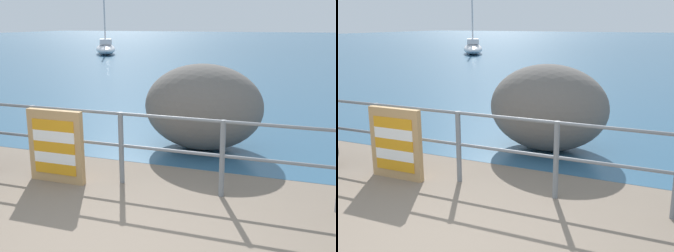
% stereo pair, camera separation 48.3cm
% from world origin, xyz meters
% --- Properties ---
extents(ground_plane, '(120.00, 120.00, 0.10)m').
position_xyz_m(ground_plane, '(0.00, 20.00, -0.05)').
color(ground_plane, '#756656').
extents(sea_surface, '(120.00, 90.00, 0.01)m').
position_xyz_m(sea_surface, '(0.00, 47.58, 0.00)').
color(sea_surface, '#2D5675').
rests_on(sea_surface, ground_plane).
extents(promenade_railing, '(10.00, 0.07, 1.02)m').
position_xyz_m(promenade_railing, '(-0.00, 1.73, 0.64)').
color(promenade_railing, slate).
rests_on(promenade_railing, ground_plane).
extents(folded_deckchair_stack, '(0.84, 0.10, 1.04)m').
position_xyz_m(folded_deckchair_stack, '(-1.59, 1.47, 0.52)').
color(folded_deckchair_stack, tan).
rests_on(folded_deckchair_stack, ground_plane).
extents(breakwater_boulder_main, '(2.11, 1.59, 1.51)m').
position_xyz_m(breakwater_boulder_main, '(-0.04, 3.70, 0.76)').
color(breakwater_boulder_main, '#605B56').
rests_on(breakwater_boulder_main, ground).
extents(sailboat, '(3.27, 4.48, 4.90)m').
position_xyz_m(sailboat, '(-11.91, 22.93, 0.42)').
color(sailboat, white).
rests_on(sailboat, sea_surface).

